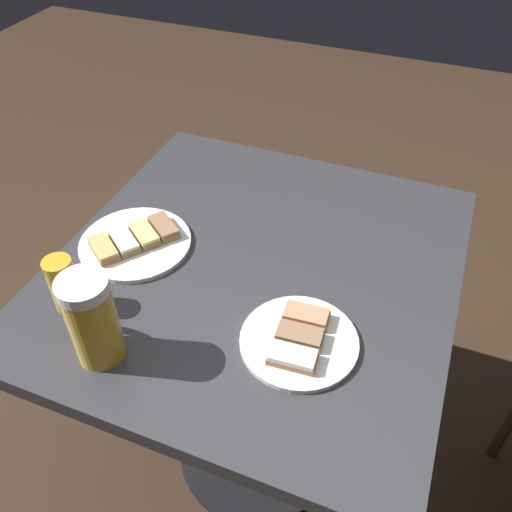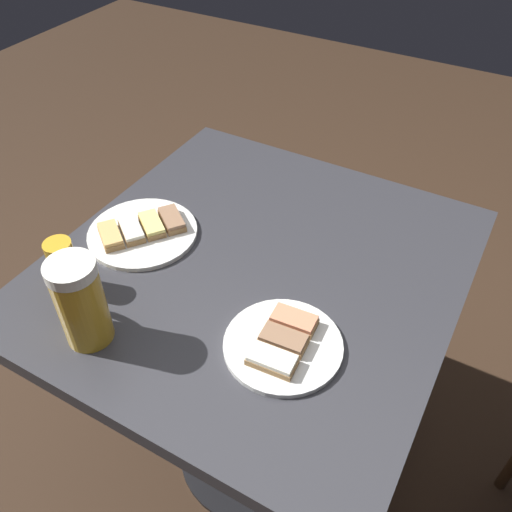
# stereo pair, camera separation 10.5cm
# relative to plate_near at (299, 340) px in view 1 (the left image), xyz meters

# --- Properties ---
(ground_plane) EXTENTS (6.00, 6.00, 0.00)m
(ground_plane) POSITION_rel_plate_near_xyz_m (-0.16, -0.14, -0.75)
(ground_plane) COLOR #382619
(cafe_table) EXTENTS (0.81, 0.77, 0.74)m
(cafe_table) POSITION_rel_plate_near_xyz_m (-0.16, -0.14, -0.16)
(cafe_table) COLOR black
(cafe_table) RESTS_ON ground_plane
(plate_near) EXTENTS (0.20, 0.20, 0.03)m
(plate_near) POSITION_rel_plate_near_xyz_m (0.00, 0.00, 0.00)
(plate_near) COLOR white
(plate_near) RESTS_ON cafe_table
(plate_far) EXTENTS (0.23, 0.23, 0.03)m
(plate_far) POSITION_rel_plate_near_xyz_m (-0.12, -0.39, 0.00)
(plate_far) COLOR white
(plate_far) RESTS_ON cafe_table
(beer_mug) EXTENTS (0.08, 0.14, 0.17)m
(beer_mug) POSITION_rel_plate_near_xyz_m (0.14, -0.31, 0.07)
(beer_mug) COLOR gold
(beer_mug) RESTS_ON cafe_table
(beer_glass_small) EXTENTS (0.05, 0.05, 0.11)m
(beer_glass_small) POSITION_rel_plate_near_xyz_m (0.07, -0.42, 0.04)
(beer_glass_small) COLOR gold
(beer_glass_small) RESTS_ON cafe_table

